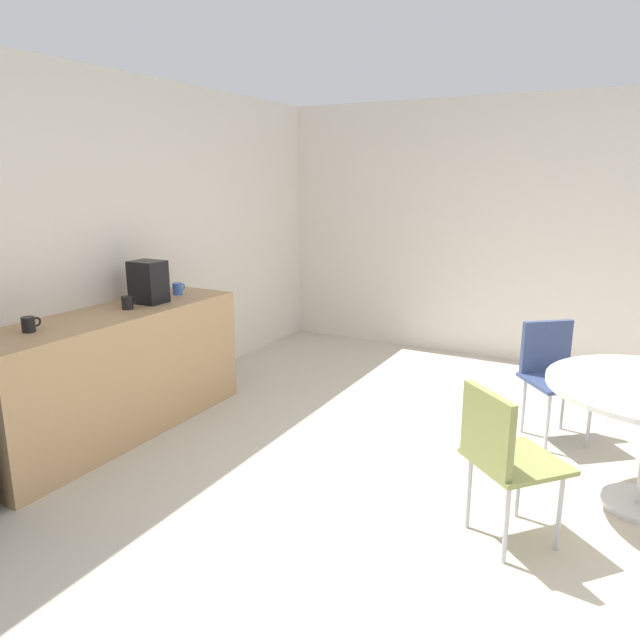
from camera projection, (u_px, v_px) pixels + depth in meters
The scene contains 10 objects.
ground_plane at pixel (490, 509), 3.32m from camera, with size 6.00×6.00×0.00m, color beige.
wall_back at pixel (95, 250), 4.38m from camera, with size 6.00×0.10×2.60m, color silver.
wall_side_right at pixel (569, 234), 5.58m from camera, with size 0.10×6.00×2.60m, color silver.
counter_block at pixel (115, 374), 4.22m from camera, with size 2.09×0.60×0.90m, color tan.
chair_navy at pixel (552, 366), 4.17m from camera, with size 0.59×0.59×0.83m.
chair_olive at pixel (501, 449), 2.90m from camera, with size 0.59×0.59×0.83m.
mug_white at pixel (128, 303), 4.23m from camera, with size 0.13×0.08×0.09m.
mug_green at pixel (178, 289), 4.76m from camera, with size 0.13×0.08×0.09m.
mug_red at pixel (29, 324), 3.60m from camera, with size 0.13×0.08×0.09m.
coffee_maker at pixel (148, 282), 4.42m from camera, with size 0.20×0.24×0.32m, color black.
Camera 1 is at (-3.07, -0.55, 1.83)m, focal length 32.92 mm.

